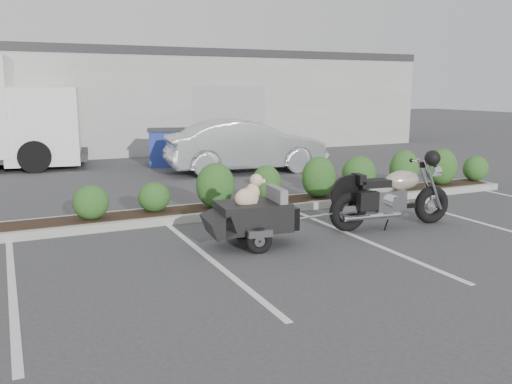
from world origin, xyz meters
name	(u,v)px	position (x,y,z in m)	size (l,w,h in m)	color
ground	(283,239)	(0.00, 0.00, 0.00)	(90.00, 90.00, 0.00)	#38383A
planter_kerb	(276,204)	(1.00, 2.20, 0.07)	(12.00, 1.00, 0.15)	#9E9E93
building	(103,100)	(0.00, 17.00, 2.00)	(26.00, 10.00, 4.00)	#9EA099
motorcycle	(392,197)	(2.16, -0.15, 0.57)	(2.49, 0.88, 1.43)	black
pet_trailer	(252,215)	(-0.63, -0.12, 0.50)	(2.00, 1.13, 1.18)	black
sedan	(246,146)	(2.48, 7.05, 0.79)	(1.67, 4.80, 1.58)	silver
dumpster	(176,147)	(0.99, 9.40, 0.61)	(2.08, 1.67, 1.20)	navy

